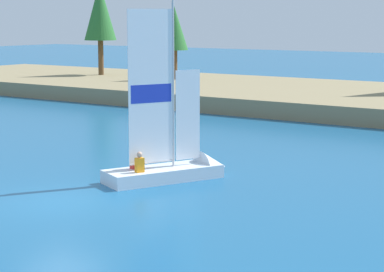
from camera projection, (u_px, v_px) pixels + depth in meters
The scene contains 5 objects.
ground_plane at pixel (60, 202), 22.24m from camera, with size 200.00×200.00×0.00m, color #195684.
shore_bank at pixel (380, 101), 44.76m from camera, with size 80.00×15.62×1.01m, color #897A56.
shoreline_tree_left at pixel (100, 12), 58.41m from camera, with size 2.60×2.60×7.44m.
shoreline_tree_midleft at pixel (174, 29), 54.06m from camera, with size 2.07×2.07×5.47m.
sailboat at pixel (181, 165), 25.44m from camera, with size 3.20×4.77×6.59m.
Camera 1 is at (15.58, -15.54, 5.56)m, focal length 67.76 mm.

